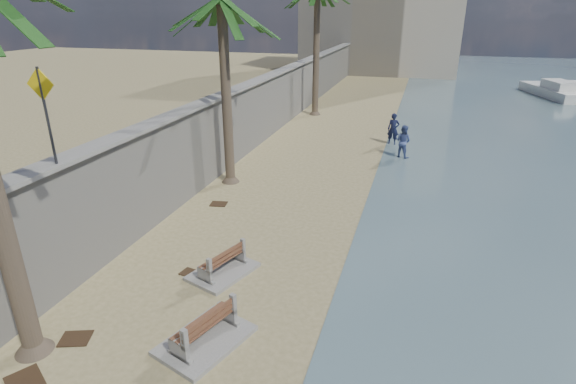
{
  "coord_description": "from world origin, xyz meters",
  "views": [
    {
      "loc": [
        3.76,
        -7.18,
        7.27
      ],
      "look_at": [
        -0.5,
        7.0,
        1.2
      ],
      "focal_mm": 28.0,
      "sensor_mm": 36.0,
      "label": 1
    }
  ],
  "objects_px": {
    "person_a": "(394,127)",
    "person_b": "(403,140)",
    "bench_near": "(204,329)",
    "palm_mid": "(221,2)",
    "bench_far": "(222,263)",
    "yacht_far": "(552,92)"
  },
  "relations": [
    {
      "from": "person_b",
      "to": "bench_near",
      "type": "bearing_deg",
      "value": 102.82
    },
    {
      "from": "person_a",
      "to": "person_b",
      "type": "xyz_separation_m",
      "value": [
        0.68,
        -2.32,
        -0.07
      ]
    },
    {
      "from": "person_a",
      "to": "person_b",
      "type": "distance_m",
      "value": 2.41
    },
    {
      "from": "yacht_far",
      "to": "person_a",
      "type": "bearing_deg",
      "value": 130.84
    },
    {
      "from": "person_a",
      "to": "palm_mid",
      "type": "bearing_deg",
      "value": -130.51
    },
    {
      "from": "person_b",
      "to": "yacht_far",
      "type": "distance_m",
      "value": 24.79
    },
    {
      "from": "bench_far",
      "to": "person_a",
      "type": "distance_m",
      "value": 15.79
    },
    {
      "from": "person_a",
      "to": "person_b",
      "type": "relative_size",
      "value": 1.07
    },
    {
      "from": "bench_far",
      "to": "palm_mid",
      "type": "distance_m",
      "value": 10.43
    },
    {
      "from": "person_a",
      "to": "bench_far",
      "type": "bearing_deg",
      "value": -105.88
    },
    {
      "from": "bench_far",
      "to": "person_a",
      "type": "bearing_deg",
      "value": 76.49
    },
    {
      "from": "bench_near",
      "to": "palm_mid",
      "type": "height_order",
      "value": "palm_mid"
    },
    {
      "from": "palm_mid",
      "to": "person_a",
      "type": "distance_m",
      "value": 12.36
    },
    {
      "from": "bench_far",
      "to": "person_a",
      "type": "relative_size",
      "value": 1.11
    },
    {
      "from": "bench_far",
      "to": "person_a",
      "type": "height_order",
      "value": "person_a"
    },
    {
      "from": "bench_near",
      "to": "person_b",
      "type": "xyz_separation_m",
      "value": [
        3.52,
        15.88,
        0.56
      ]
    },
    {
      "from": "bench_near",
      "to": "person_a",
      "type": "xyz_separation_m",
      "value": [
        2.84,
        18.19,
        0.63
      ]
    },
    {
      "from": "palm_mid",
      "to": "yacht_far",
      "type": "xyz_separation_m",
      "value": [
        18.83,
        27.84,
        -7.15
      ]
    },
    {
      "from": "person_b",
      "to": "yacht_far",
      "type": "height_order",
      "value": "person_b"
    },
    {
      "from": "bench_far",
      "to": "yacht_far",
      "type": "xyz_separation_m",
      "value": [
        16.01,
        34.9,
        -0.01
      ]
    },
    {
      "from": "person_b",
      "to": "person_a",
      "type": "bearing_deg",
      "value": -48.35
    },
    {
      "from": "bench_near",
      "to": "bench_far",
      "type": "distance_m",
      "value": 2.97
    }
  ]
}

